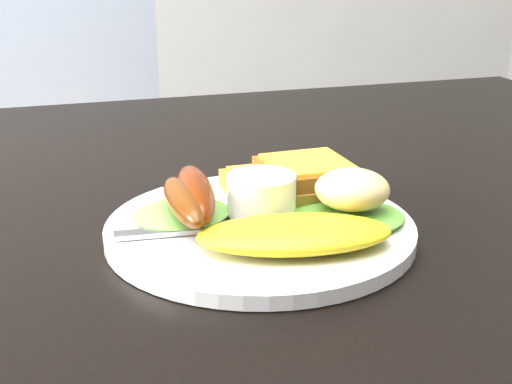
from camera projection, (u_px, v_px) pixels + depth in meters
name	position (u px, v px, depth m)	size (l,w,h in m)	color
dining_table	(182.00, 218.00, 0.62)	(1.20, 0.80, 0.04)	black
dining_chair	(91.00, 197.00, 1.48)	(0.37, 0.37, 0.04)	tan
person	(16.00, 69.00, 1.07)	(0.56, 0.37, 1.54)	navy
plate	(260.00, 229.00, 0.53)	(0.23, 0.23, 0.01)	white
lettuce_left	(182.00, 213.00, 0.53)	(0.07, 0.07, 0.01)	#69A23C
lettuce_right	(348.00, 216.00, 0.53)	(0.08, 0.07, 0.01)	#308F22
omelette	(295.00, 234.00, 0.48)	(0.13, 0.06, 0.02)	yellow
sausage_a	(183.00, 202.00, 0.51)	(0.02, 0.09, 0.02)	#613313
sausage_b	(195.00, 193.00, 0.53)	(0.03, 0.11, 0.03)	#5C1E01
ramekin	(261.00, 194.00, 0.53)	(0.05, 0.05, 0.03)	white
toast_a	(282.00, 188.00, 0.58)	(0.08, 0.08, 0.01)	olive
toast_b	(307.00, 171.00, 0.58)	(0.07, 0.07, 0.01)	brown
potato_salad	(352.00, 189.00, 0.52)	(0.06, 0.05, 0.03)	beige
fork	(217.00, 228.00, 0.51)	(0.15, 0.01, 0.00)	#ADAFB7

